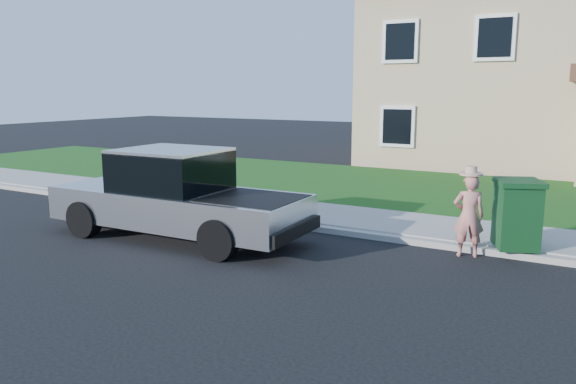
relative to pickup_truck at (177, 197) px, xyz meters
The scene contains 8 objects.
ground 3.21m from the pickup_truck, 20.03° to the right, with size 80.00×80.00×0.00m, color black.
curb 4.39m from the pickup_truck, 25.14° to the left, with size 40.00×0.20×0.12m, color gray.
sidewalk 4.95m from the pickup_truck, 36.88° to the left, with size 40.00×2.00×0.15m, color gray.
lawn 8.44m from the pickup_truck, 62.24° to the left, with size 40.00×7.00×0.10m, color #143F12.
house 16.06m from the pickup_truck, 74.57° to the left, with size 14.00×11.30×6.85m.
pickup_truck is the anchor object (origin of this frame).
woman 5.56m from the pickup_truck, 16.05° to the left, with size 0.63×0.51×1.63m.
trash_bin 6.41m from the pickup_truck, 18.54° to the left, with size 1.01×1.07×1.22m.
Camera 1 is at (4.38, -7.39, 2.95)m, focal length 35.00 mm.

